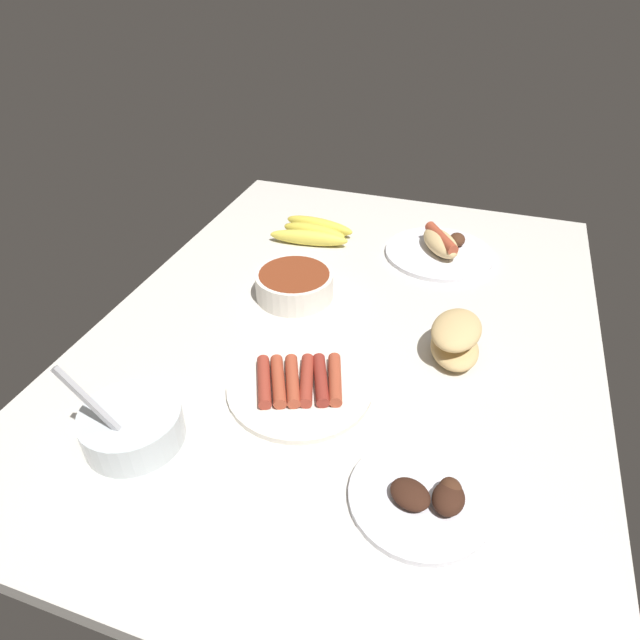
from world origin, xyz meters
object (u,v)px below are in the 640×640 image
(plate_grilled_meat, at_px, (424,496))
(bread_stack, at_px, (455,339))
(bowl_chili, at_px, (294,284))
(plate_hotdog_assembled, at_px, (440,248))
(bowl_coleslaw, at_px, (132,424))
(banana_bunch, at_px, (314,231))
(plate_sausages, at_px, (300,385))

(plate_grilled_meat, bearing_deg, bread_stack, -179.50)
(bowl_chili, distance_m, bread_stack, 0.34)
(plate_grilled_meat, relative_size, plate_hotdog_assembled, 0.78)
(plate_grilled_meat, bearing_deg, bowl_coleslaw, -86.32)
(plate_grilled_meat, xyz_separation_m, banana_bunch, (-0.65, -0.37, 0.01))
(plate_sausages, distance_m, bread_stack, 0.28)
(plate_hotdog_assembled, bearing_deg, bowl_chili, -44.11)
(plate_sausages, height_order, banana_bunch, banana_bunch)
(bowl_coleslaw, distance_m, banana_bunch, 0.68)
(plate_sausages, xyz_separation_m, plate_hotdog_assembled, (-0.51, 0.15, 0.01))
(plate_sausages, distance_m, banana_bunch, 0.52)
(plate_sausages, xyz_separation_m, banana_bunch, (-0.50, -0.15, 0.01))
(bowl_chili, height_order, bread_stack, bread_stack)
(plate_sausages, xyz_separation_m, bowl_chili, (-0.25, -0.10, 0.02))
(bowl_coleslaw, relative_size, plate_hotdog_assembled, 0.64)
(plate_hotdog_assembled, xyz_separation_m, bread_stack, (0.35, 0.07, 0.02))
(banana_bunch, bearing_deg, plate_hotdog_assembled, 92.62)
(bowl_chili, height_order, plate_hotdog_assembled, plate_hotdog_assembled)
(bread_stack, bearing_deg, plate_sausages, -53.34)
(bread_stack, bearing_deg, plate_hotdog_assembled, -167.94)
(plate_hotdog_assembled, xyz_separation_m, banana_bunch, (0.01, -0.30, 0.00))
(plate_hotdog_assembled, bearing_deg, plate_sausages, -16.21)
(plate_grilled_meat, bearing_deg, plate_sausages, -122.90)
(bowl_coleslaw, bearing_deg, plate_grilled_meat, 93.68)
(bread_stack, bearing_deg, bowl_coleslaw, -50.75)
(plate_hotdog_assembled, bearing_deg, bread_stack, 12.06)
(plate_grilled_meat, xyz_separation_m, plate_hotdog_assembled, (-0.66, -0.08, 0.01))
(bowl_chili, bearing_deg, banana_bunch, -169.96)
(bread_stack, relative_size, banana_bunch, 0.73)
(plate_hotdog_assembled, bearing_deg, plate_grilled_meat, 6.64)
(plate_grilled_meat, distance_m, plate_hotdog_assembled, 0.66)
(plate_grilled_meat, height_order, bowl_coleslaw, bowl_coleslaw)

